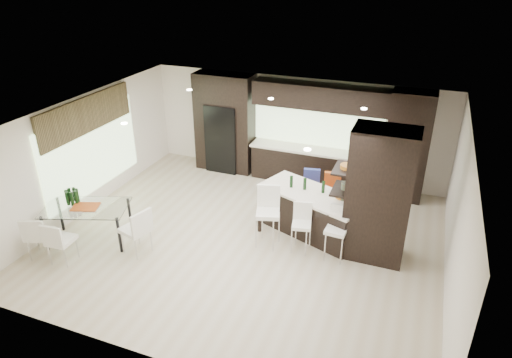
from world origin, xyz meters
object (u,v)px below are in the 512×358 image
at_px(stool_right, 335,239).
at_px(chair_near, 62,243).
at_px(stool_mid, 301,233).
at_px(chair_end, 136,232).
at_px(kitchen_island, 311,212).
at_px(bench, 322,200).
at_px(dining_table, 89,224).
at_px(stool_left, 268,223).
at_px(chair_far, 40,237).
at_px(floor_vase, 341,212).

xyz_separation_m(stool_right, chair_near, (-4.97, -2.02, -0.03)).
bearing_deg(stool_mid, chair_end, -170.14).
relative_size(kitchen_island, stool_right, 2.51).
relative_size(kitchen_island, chair_end, 2.44).
height_order(bench, dining_table, dining_table).
relative_size(dining_table, chair_end, 1.80).
height_order(stool_left, chair_end, stool_left).
xyz_separation_m(kitchen_island, stool_right, (0.70, -0.79, -0.02)).
relative_size(stool_right, chair_near, 1.07).
height_order(kitchen_island, chair_far, kitchen_island).
height_order(stool_right, dining_table, stool_right).
bearing_deg(stool_mid, chair_far, -169.08).
bearing_deg(stool_left, kitchen_island, 32.76).
xyz_separation_m(stool_mid, floor_vase, (0.65, 0.72, 0.24)).
height_order(stool_left, bench, stool_left).
height_order(kitchen_island, floor_vase, floor_vase).
bearing_deg(dining_table, kitchen_island, 5.78).
distance_m(stool_left, stool_mid, 0.71).
bearing_deg(stool_mid, floor_vase, 36.02).
bearing_deg(stool_left, chair_near, -167.70).
height_order(dining_table, chair_end, chair_end).
xyz_separation_m(chair_far, chair_end, (1.71, 0.79, 0.04)).
distance_m(dining_table, chair_far, 0.95).
xyz_separation_m(stool_mid, bench, (0.02, 1.77, -0.15)).
bearing_deg(stool_right, chair_end, -158.74).
xyz_separation_m(stool_left, stool_right, (1.41, 0.03, -0.07)).
relative_size(kitchen_island, chair_far, 2.63).
xyz_separation_m(bench, dining_table, (-4.29, -3.02, 0.13)).
distance_m(floor_vase, chair_near, 5.64).
bearing_deg(kitchen_island, chair_near, -125.91).
bearing_deg(chair_far, stool_mid, 2.14).
bearing_deg(floor_vase, chair_near, -150.77).
relative_size(bench, chair_far, 1.66).
xyz_separation_m(stool_right, floor_vase, (-0.06, 0.74, 0.20)).
relative_size(stool_mid, stool_right, 0.93).
bearing_deg(kitchen_island, chair_far, -128.86).
relative_size(bench, floor_vase, 1.09).
xyz_separation_m(stool_mid, chair_far, (-4.80, -2.03, 0.01)).
relative_size(stool_left, chair_end, 1.12).
xyz_separation_m(stool_left, floor_vase, (1.35, 0.77, 0.13)).
distance_m(stool_right, chair_near, 5.37).
bearing_deg(stool_left, stool_mid, -13.10).
xyz_separation_m(kitchen_island, stool_mid, (0.00, -0.78, -0.05)).
bearing_deg(chair_far, chair_near, -20.37).
bearing_deg(chair_far, stool_right, -0.68).
relative_size(chair_near, chair_end, 0.91).
relative_size(chair_near, chair_far, 0.98).
xyz_separation_m(dining_table, chair_far, (-0.53, -0.79, 0.03)).
distance_m(stool_mid, stool_right, 0.70).
xyz_separation_m(stool_right, bench, (-0.69, 1.79, -0.18)).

